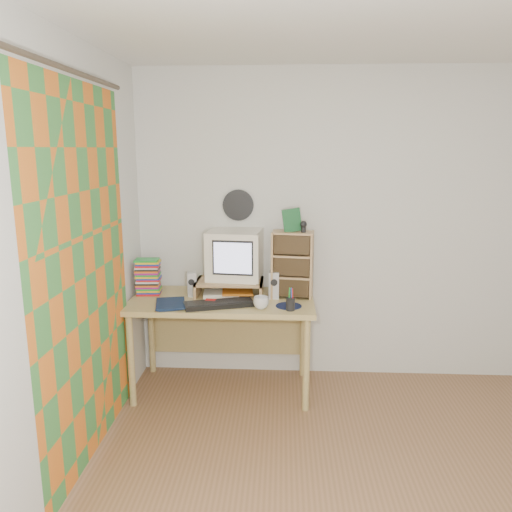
# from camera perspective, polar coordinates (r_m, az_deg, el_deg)

# --- Properties ---
(back_wall) EXTENTS (3.50, 0.00, 3.50)m
(back_wall) POSITION_cam_1_polar(r_m,az_deg,el_deg) (4.10, 11.07, 3.18)
(back_wall) COLOR silver
(back_wall) RESTS_ON floor
(left_wall) EXTENTS (0.00, 3.50, 3.50)m
(left_wall) POSITION_cam_1_polar(r_m,az_deg,el_deg) (2.63, -23.70, -2.68)
(left_wall) COLOR silver
(left_wall) RESTS_ON floor
(curtain) EXTENTS (0.00, 2.20, 2.20)m
(curtain) POSITION_cam_1_polar(r_m,az_deg,el_deg) (3.06, -18.89, -2.24)
(curtain) COLOR orange
(curtain) RESTS_ON left_wall
(wall_disc) EXTENTS (0.25, 0.02, 0.25)m
(wall_disc) POSITION_cam_1_polar(r_m,az_deg,el_deg) (4.03, -2.05, 5.83)
(wall_disc) COLOR black
(wall_disc) RESTS_ON back_wall
(desk) EXTENTS (1.40, 0.70, 0.75)m
(desk) POSITION_cam_1_polar(r_m,az_deg,el_deg) (3.94, -3.79, -6.50)
(desk) COLOR tan
(desk) RESTS_ON floor
(monitor_riser) EXTENTS (0.52, 0.30, 0.12)m
(monitor_riser) POSITION_cam_1_polar(r_m,az_deg,el_deg) (3.90, -3.04, -3.16)
(monitor_riser) COLOR tan
(monitor_riser) RESTS_ON desk
(crt_monitor) EXTENTS (0.44, 0.44, 0.38)m
(crt_monitor) POSITION_cam_1_polar(r_m,az_deg,el_deg) (3.90, -2.46, 0.08)
(crt_monitor) COLOR white
(crt_monitor) RESTS_ON monitor_riser
(speaker_left) EXTENTS (0.08, 0.08, 0.19)m
(speaker_left) POSITION_cam_1_polar(r_m,az_deg,el_deg) (3.91, -7.29, -3.23)
(speaker_left) COLOR silver
(speaker_left) RESTS_ON desk
(speaker_right) EXTENTS (0.08, 0.08, 0.21)m
(speaker_right) POSITION_cam_1_polar(r_m,az_deg,el_deg) (3.82, 2.08, -3.33)
(speaker_right) COLOR silver
(speaker_right) RESTS_ON desk
(keyboard) EXTENTS (0.53, 0.31, 0.03)m
(keyboard) POSITION_cam_1_polar(r_m,az_deg,el_deg) (3.66, -4.26, -5.50)
(keyboard) COLOR black
(keyboard) RESTS_ON desk
(dvd_stack) EXTENTS (0.19, 0.14, 0.25)m
(dvd_stack) POSITION_cam_1_polar(r_m,az_deg,el_deg) (4.01, -12.20, -2.53)
(dvd_stack) COLOR brown
(dvd_stack) RESTS_ON desk
(cd_rack) EXTENTS (0.33, 0.20, 0.51)m
(cd_rack) POSITION_cam_1_polar(r_m,az_deg,el_deg) (3.82, 4.19, -1.00)
(cd_rack) COLOR tan
(cd_rack) RESTS_ON desk
(mug) EXTENTS (0.13, 0.13, 0.09)m
(mug) POSITION_cam_1_polar(r_m,az_deg,el_deg) (3.59, 0.58, -5.35)
(mug) COLOR silver
(mug) RESTS_ON desk
(diary) EXTENTS (0.29, 0.24, 0.05)m
(diary) POSITION_cam_1_polar(r_m,az_deg,el_deg) (3.72, -11.37, -5.27)
(diary) COLOR #101E3C
(diary) RESTS_ON desk
(mousepad) EXTENTS (0.20, 0.20, 0.00)m
(mousepad) POSITION_cam_1_polar(r_m,az_deg,el_deg) (3.66, 3.75, -5.71)
(mousepad) COLOR #101A35
(mousepad) RESTS_ON desk
(pen_cup) EXTENTS (0.07, 0.07, 0.13)m
(pen_cup) POSITION_cam_1_polar(r_m,az_deg,el_deg) (3.56, 3.96, -5.24)
(pen_cup) COLOR black
(pen_cup) RESTS_ON desk
(papers) EXTENTS (0.29, 0.23, 0.04)m
(papers) POSITION_cam_1_polar(r_m,az_deg,el_deg) (3.92, -3.26, -4.27)
(papers) COLOR white
(papers) RESTS_ON desk
(red_box) EXTENTS (0.08, 0.06, 0.04)m
(red_box) POSITION_cam_1_polar(r_m,az_deg,el_deg) (3.70, -5.20, -5.26)
(red_box) COLOR #B51613
(red_box) RESTS_ON desk
(game_box) EXTENTS (0.14, 0.05, 0.17)m
(game_box) POSITION_cam_1_polar(r_m,az_deg,el_deg) (3.76, 4.12, 4.10)
(game_box) COLOR #185429
(game_box) RESTS_ON cd_rack
(webcam) EXTENTS (0.05, 0.05, 0.09)m
(webcam) POSITION_cam_1_polar(r_m,az_deg,el_deg) (3.74, 5.45, 3.37)
(webcam) COLOR black
(webcam) RESTS_ON cd_rack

